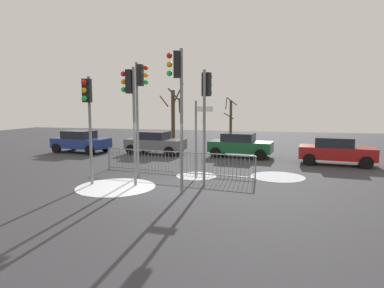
{
  "coord_description": "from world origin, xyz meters",
  "views": [
    {
      "loc": [
        4.37,
        -11.93,
        3.14
      ],
      "look_at": [
        0.71,
        2.57,
        1.42
      ],
      "focal_mm": 31.11,
      "sensor_mm": 36.0,
      "label": 1
    }
  ],
  "objects_px": {
    "traffic_light_rear_left": "(206,102)",
    "car_green_mid": "(240,145)",
    "traffic_light_foreground_left": "(88,106)",
    "traffic_light_foreground_right": "(140,94)",
    "car_red_near": "(336,150)",
    "car_grey_trailing": "(155,142)",
    "direction_sign_post": "(197,136)",
    "traffic_light_rear_right": "(130,100)",
    "car_blue_far": "(81,141)",
    "traffic_light_mid_right": "(178,89)",
    "bare_tree_centre": "(231,119)",
    "bare_tree_left": "(173,113)"
  },
  "relations": [
    {
      "from": "traffic_light_foreground_right",
      "to": "bare_tree_left",
      "type": "distance_m",
      "value": 14.71
    },
    {
      "from": "traffic_light_mid_right",
      "to": "bare_tree_centre",
      "type": "height_order",
      "value": "traffic_light_mid_right"
    },
    {
      "from": "car_grey_trailing",
      "to": "car_red_near",
      "type": "xyz_separation_m",
      "value": [
        10.84,
        -1.45,
        0.0
      ]
    },
    {
      "from": "car_grey_trailing",
      "to": "traffic_light_foreground_left",
      "type": "bearing_deg",
      "value": -80.47
    },
    {
      "from": "car_green_mid",
      "to": "car_red_near",
      "type": "relative_size",
      "value": 1.0
    },
    {
      "from": "bare_tree_left",
      "to": "bare_tree_centre",
      "type": "height_order",
      "value": "bare_tree_left"
    },
    {
      "from": "traffic_light_foreground_left",
      "to": "traffic_light_rear_left",
      "type": "bearing_deg",
      "value": -171.85
    },
    {
      "from": "traffic_light_rear_left",
      "to": "bare_tree_left",
      "type": "xyz_separation_m",
      "value": [
        -6.05,
        15.07,
        -0.81
      ]
    },
    {
      "from": "traffic_light_rear_right",
      "to": "car_blue_far",
      "type": "xyz_separation_m",
      "value": [
        -7.34,
        7.92,
        -2.61
      ]
    },
    {
      "from": "traffic_light_mid_right",
      "to": "car_blue_far",
      "type": "bearing_deg",
      "value": 30.71
    },
    {
      "from": "car_grey_trailing",
      "to": "car_red_near",
      "type": "relative_size",
      "value": 1.0
    },
    {
      "from": "car_grey_trailing",
      "to": "car_red_near",
      "type": "height_order",
      "value": "same"
    },
    {
      "from": "direction_sign_post",
      "to": "bare_tree_left",
      "type": "xyz_separation_m",
      "value": [
        -5.44,
        13.99,
        0.62
      ]
    },
    {
      "from": "traffic_light_rear_right",
      "to": "bare_tree_left",
      "type": "bearing_deg",
      "value": 10.88
    },
    {
      "from": "traffic_light_foreground_right",
      "to": "bare_tree_left",
      "type": "relative_size",
      "value": 0.98
    },
    {
      "from": "traffic_light_mid_right",
      "to": "car_blue_far",
      "type": "height_order",
      "value": "traffic_light_mid_right"
    },
    {
      "from": "car_green_mid",
      "to": "car_grey_trailing",
      "type": "height_order",
      "value": "same"
    },
    {
      "from": "direction_sign_post",
      "to": "car_grey_trailing",
      "type": "bearing_deg",
      "value": 126.24
    },
    {
      "from": "traffic_light_rear_left",
      "to": "traffic_light_mid_right",
      "type": "bearing_deg",
      "value": -99.2
    },
    {
      "from": "car_blue_far",
      "to": "bare_tree_left",
      "type": "distance_m",
      "value": 9.06
    },
    {
      "from": "car_green_mid",
      "to": "bare_tree_left",
      "type": "relative_size",
      "value": 0.78
    },
    {
      "from": "traffic_light_rear_right",
      "to": "car_grey_trailing",
      "type": "relative_size",
      "value": 1.17
    },
    {
      "from": "traffic_light_rear_right",
      "to": "traffic_light_mid_right",
      "type": "distance_m",
      "value": 2.26
    },
    {
      "from": "traffic_light_foreground_left",
      "to": "car_red_near",
      "type": "bearing_deg",
      "value": -149.9
    },
    {
      "from": "traffic_light_mid_right",
      "to": "direction_sign_post",
      "type": "relative_size",
      "value": 1.52
    },
    {
      "from": "direction_sign_post",
      "to": "car_blue_far",
      "type": "bearing_deg",
      "value": 150.16
    },
    {
      "from": "traffic_light_foreground_right",
      "to": "car_blue_far",
      "type": "bearing_deg",
      "value": -136.5
    },
    {
      "from": "traffic_light_foreground_left",
      "to": "car_grey_trailing",
      "type": "xyz_separation_m",
      "value": [
        -0.58,
        8.87,
        -2.37
      ]
    },
    {
      "from": "traffic_light_foreground_left",
      "to": "bare_tree_left",
      "type": "xyz_separation_m",
      "value": [
        -1.59,
        16.17,
        -0.64
      ]
    },
    {
      "from": "traffic_light_rear_left",
      "to": "car_green_mid",
      "type": "xyz_separation_m",
      "value": [
        0.53,
        7.77,
        -2.54
      ]
    },
    {
      "from": "traffic_light_foreground_left",
      "to": "direction_sign_post",
      "type": "height_order",
      "value": "traffic_light_foreground_left"
    },
    {
      "from": "traffic_light_foreground_left",
      "to": "car_red_near",
      "type": "distance_m",
      "value": 12.88
    },
    {
      "from": "traffic_light_rear_left",
      "to": "car_green_mid",
      "type": "distance_m",
      "value": 8.2
    },
    {
      "from": "traffic_light_rear_left",
      "to": "car_red_near",
      "type": "xyz_separation_m",
      "value": [
        5.8,
        6.31,
        -2.54
      ]
    },
    {
      "from": "traffic_light_rear_right",
      "to": "car_blue_far",
      "type": "height_order",
      "value": "traffic_light_rear_right"
    },
    {
      "from": "traffic_light_mid_right",
      "to": "car_grey_trailing",
      "type": "distance_m",
      "value": 10.61
    },
    {
      "from": "traffic_light_rear_right",
      "to": "traffic_light_foreground_left",
      "type": "xyz_separation_m",
      "value": [
        -1.63,
        -0.36,
        -0.25
      ]
    },
    {
      "from": "car_grey_trailing",
      "to": "bare_tree_left",
      "type": "xyz_separation_m",
      "value": [
        -1.01,
        7.3,
        1.72
      ]
    },
    {
      "from": "traffic_light_rear_right",
      "to": "traffic_light_foreground_right",
      "type": "relative_size",
      "value": 0.93
    },
    {
      "from": "bare_tree_centre",
      "to": "direction_sign_post",
      "type": "bearing_deg",
      "value": -87.33
    },
    {
      "from": "bare_tree_left",
      "to": "car_grey_trailing",
      "type": "bearing_deg",
      "value": -82.13
    },
    {
      "from": "bare_tree_centre",
      "to": "bare_tree_left",
      "type": "bearing_deg",
      "value": -151.08
    },
    {
      "from": "car_blue_far",
      "to": "bare_tree_centre",
      "type": "relative_size",
      "value": 1.01
    },
    {
      "from": "traffic_light_rear_right",
      "to": "direction_sign_post",
      "type": "xyz_separation_m",
      "value": [
        2.22,
        1.82,
        -1.51
      ]
    },
    {
      "from": "traffic_light_rear_right",
      "to": "car_grey_trailing",
      "type": "bearing_deg",
      "value": 13.94
    },
    {
      "from": "traffic_light_rear_left",
      "to": "traffic_light_foreground_left",
      "type": "xyz_separation_m",
      "value": [
        -4.46,
        -1.11,
        -0.17
      ]
    },
    {
      "from": "traffic_light_rear_right",
      "to": "car_green_mid",
      "type": "bearing_deg",
      "value": -22.17
    },
    {
      "from": "traffic_light_foreground_right",
      "to": "traffic_light_foreground_left",
      "type": "xyz_separation_m",
      "value": [
        -1.41,
        -1.82,
        -0.51
      ]
    },
    {
      "from": "car_green_mid",
      "to": "bare_tree_left",
      "type": "xyz_separation_m",
      "value": [
        -6.58,
        7.29,
        1.72
      ]
    },
    {
      "from": "car_red_near",
      "to": "traffic_light_foreground_right",
      "type": "bearing_deg",
      "value": -141.34
    }
  ]
}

